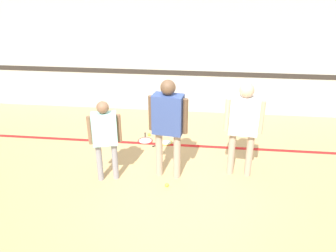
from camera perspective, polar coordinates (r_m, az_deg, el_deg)
ground_plane at (r=5.66m, az=0.70°, el=-9.77°), size 16.00×16.00×0.00m
wall_back at (r=8.14m, az=3.21°, el=13.14°), size 16.00×0.07×3.20m
floor_stripe at (r=6.83m, az=1.88°, el=-3.33°), size 14.40×0.10×0.01m
person_instructor at (r=5.33m, az=0.00°, el=1.17°), size 0.66×0.34×1.74m
person_student_left at (r=5.42m, az=-10.94°, el=-1.19°), size 0.52×0.32×1.42m
person_student_right at (r=5.53m, az=13.05°, el=0.93°), size 0.63×0.30×1.67m
racket_spare_on_floor at (r=7.02m, az=-4.00°, el=-2.50°), size 0.37×0.57×0.03m
racket_second_spare at (r=6.91m, az=-0.52°, el=-2.90°), size 0.44×0.42×0.03m
tennis_ball_near_instructor at (r=5.53m, az=-0.21°, el=-10.24°), size 0.07×0.07×0.07m
tennis_ball_by_spare_racket at (r=7.23m, az=-3.32°, el=-1.44°), size 0.07×0.07×0.07m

